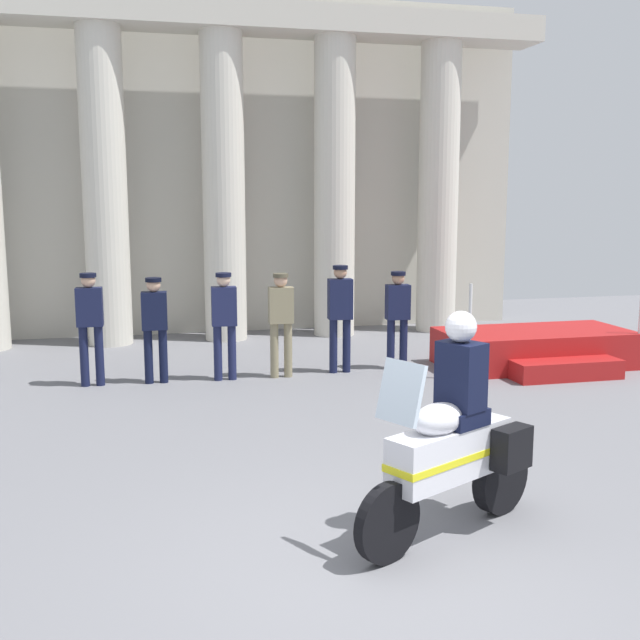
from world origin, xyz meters
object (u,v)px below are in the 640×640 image
officer_in_row_2 (224,317)px  officer_in_row_3 (281,316)px  officer_in_row_0 (90,320)px  officer_in_row_5 (398,312)px  reviewing_stand (537,349)px  officer_in_row_4 (340,310)px  officer_in_row_1 (155,321)px  motorcycle_with_rider (455,443)px

officer_in_row_2 → officer_in_row_3: (0.88, -0.02, -0.02)m
officer_in_row_0 → officer_in_row_5: (4.84, 0.03, -0.06)m
reviewing_stand → officer_in_row_4: officer_in_row_4 is taller
officer_in_row_3 → officer_in_row_5: size_ratio=1.02×
officer_in_row_1 → motorcycle_with_rider: 6.42m
officer_in_row_2 → officer_in_row_3: bearing=-178.9°
officer_in_row_2 → officer_in_row_3: officer_in_row_2 is taller
reviewing_stand → officer_in_row_1: 6.28m
officer_in_row_1 → officer_in_row_4: 2.91m
motorcycle_with_rider → reviewing_stand: bearing=-152.2°
reviewing_stand → officer_in_row_2: bearing=177.1°
officer_in_row_0 → motorcycle_with_rider: motorcycle_with_rider is taller
reviewing_stand → officer_in_row_4: 3.42m
officer_in_row_3 → officer_in_row_2: bearing=1.1°
officer_in_row_1 → officer_in_row_2: officer_in_row_2 is taller
officer_in_row_4 → motorcycle_with_rider: motorcycle_with_rider is taller
reviewing_stand → officer_in_row_0: officer_in_row_0 is taller
reviewing_stand → motorcycle_with_rider: motorcycle_with_rider is taller
officer_in_row_2 → officer_in_row_1: bearing=-0.2°
officer_in_row_5 → motorcycle_with_rider: motorcycle_with_rider is taller
officer_in_row_2 → officer_in_row_5: (2.85, 0.12, -0.03)m
officer_in_row_5 → motorcycle_with_rider: (-1.60, -6.06, -0.16)m
officer_in_row_0 → officer_in_row_2: officer_in_row_0 is taller
officer_in_row_4 → officer_in_row_5: (0.98, 0.03, -0.07)m
officer_in_row_3 → officer_in_row_1: bearing=0.4°
officer_in_row_3 → officer_in_row_5: 1.98m
officer_in_row_0 → officer_in_row_4: (3.85, -0.00, 0.02)m
motorcycle_with_rider → officer_in_row_5: bearing=-132.2°
officer_in_row_2 → officer_in_row_4: size_ratio=0.96×
reviewing_stand → officer_in_row_4: (-3.32, 0.35, 0.74)m
officer_in_row_1 → officer_in_row_3: bearing=-179.6°
officer_in_row_2 → motorcycle_with_rider: 6.07m
reviewing_stand → officer_in_row_2: size_ratio=1.89×
reviewing_stand → officer_in_row_2: officer_in_row_2 is taller
reviewing_stand → officer_in_row_5: (-2.34, 0.39, 0.66)m
officer_in_row_1 → officer_in_row_4: bearing=-176.7°
officer_in_row_2 → reviewing_stand: bearing=179.6°
officer_in_row_0 → officer_in_row_4: officer_in_row_4 is taller
officer_in_row_1 → officer_in_row_2: (1.05, -0.05, 0.03)m
reviewing_stand → officer_in_row_4: bearing=173.9°
officer_in_row_0 → motorcycle_with_rider: 6.85m
officer_in_row_3 → officer_in_row_5: officer_in_row_3 is taller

